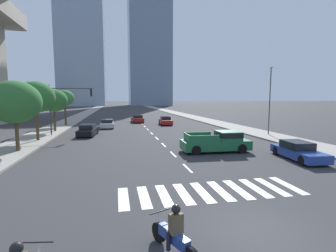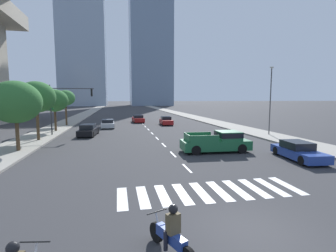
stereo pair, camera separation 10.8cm
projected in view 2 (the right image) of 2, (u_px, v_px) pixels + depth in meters
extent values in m
plane|color=#333335|center=(251.00, 232.00, 8.16)|extent=(800.00, 800.00, 0.00)
cube|color=gray|center=(227.00, 125.00, 39.91)|extent=(4.00, 260.00, 0.15)
cube|color=gray|center=(54.00, 129.00, 34.85)|extent=(4.00, 260.00, 0.15)
cube|color=silver|center=(122.00, 198.00, 10.90)|extent=(0.45, 2.60, 0.01)
cube|color=silver|center=(143.00, 197.00, 11.07)|extent=(0.45, 2.60, 0.01)
cube|color=silver|center=(163.00, 195.00, 11.25)|extent=(0.45, 2.60, 0.01)
cube|color=silver|center=(182.00, 194.00, 11.43)|extent=(0.45, 2.60, 0.01)
cube|color=silver|center=(201.00, 192.00, 11.60)|extent=(0.45, 2.60, 0.01)
cube|color=silver|center=(219.00, 191.00, 11.78)|extent=(0.45, 2.60, 0.01)
cube|color=silver|center=(237.00, 189.00, 11.96)|extent=(0.45, 2.60, 0.01)
cube|color=silver|center=(254.00, 188.00, 12.13)|extent=(0.45, 2.60, 0.01)
cube|color=silver|center=(271.00, 187.00, 12.31)|extent=(0.45, 2.60, 0.01)
cube|color=silver|center=(287.00, 185.00, 12.49)|extent=(0.45, 2.60, 0.01)
cube|color=silver|center=(187.00, 168.00, 15.59)|extent=(0.14, 2.00, 0.01)
cube|color=silver|center=(173.00, 154.00, 19.49)|extent=(0.14, 2.00, 0.01)
cube|color=silver|center=(164.00, 145.00, 23.39)|extent=(0.14, 2.00, 0.01)
cube|color=silver|center=(157.00, 138.00, 27.28)|extent=(0.14, 2.00, 0.01)
cube|color=silver|center=(152.00, 133.00, 31.18)|extent=(0.14, 2.00, 0.01)
cube|color=silver|center=(148.00, 129.00, 35.08)|extent=(0.14, 2.00, 0.01)
cube|color=silver|center=(145.00, 126.00, 38.98)|extent=(0.14, 2.00, 0.01)
cube|color=silver|center=(143.00, 124.00, 42.87)|extent=(0.14, 2.00, 0.01)
cube|color=silver|center=(141.00, 122.00, 46.77)|extent=(0.14, 2.00, 0.01)
cube|color=silver|center=(139.00, 120.00, 50.67)|extent=(0.14, 2.00, 0.01)
cube|color=silver|center=(137.00, 118.00, 54.57)|extent=(0.14, 2.00, 0.01)
cube|color=silver|center=(136.00, 117.00, 58.47)|extent=(0.14, 2.00, 0.01)
cube|color=silver|center=(135.00, 116.00, 62.36)|extent=(0.14, 2.00, 0.01)
cylinder|color=black|center=(35.00, 242.00, 5.88)|extent=(0.70, 0.15, 0.04)
sphere|color=black|center=(13.00, 248.00, 4.98)|extent=(0.26, 0.26, 0.26)
cylinder|color=black|center=(156.00, 232.00, 7.57)|extent=(0.35, 0.60, 0.60)
cube|color=navy|center=(171.00, 237.00, 6.91)|extent=(0.69, 1.22, 0.32)
cylinder|color=#B2B2B7|center=(158.00, 224.00, 7.45)|extent=(0.18, 0.32, 0.67)
cylinder|color=black|center=(157.00, 212.00, 7.45)|extent=(0.66, 0.31, 0.04)
cube|color=brown|center=(173.00, 223.00, 6.78)|extent=(0.43, 0.36, 0.55)
sphere|color=black|center=(173.00, 209.00, 6.73)|extent=(0.26, 0.26, 0.26)
cylinder|color=black|center=(166.00, 241.00, 6.81)|extent=(0.16, 0.16, 0.55)
cylinder|color=black|center=(176.00, 237.00, 7.02)|extent=(0.16, 0.16, 0.55)
cube|color=#1E6038|center=(215.00, 145.00, 20.32)|extent=(5.55, 2.25, 0.75)
cube|color=#1E6038|center=(228.00, 135.00, 20.42)|extent=(1.82, 1.95, 0.70)
cube|color=black|center=(228.00, 134.00, 20.41)|extent=(1.84, 1.99, 0.39)
cube|color=#1E6038|center=(198.00, 135.00, 21.02)|extent=(2.30, 0.17, 0.55)
cube|color=#1E6038|center=(205.00, 139.00, 19.09)|extent=(2.30, 0.17, 0.55)
cube|color=#1E6038|center=(187.00, 137.00, 19.87)|extent=(0.15, 1.97, 0.55)
cylinder|color=black|center=(232.00, 145.00, 21.54)|extent=(0.77, 0.29, 0.76)
cylinder|color=black|center=(242.00, 149.00, 19.74)|extent=(0.77, 0.29, 0.76)
cylinder|color=black|center=(190.00, 146.00, 20.95)|extent=(0.77, 0.29, 0.76)
cylinder|color=black|center=(196.00, 150.00, 19.15)|extent=(0.77, 0.29, 0.76)
cube|color=maroon|center=(166.00, 122.00, 41.49)|extent=(1.88, 4.29, 0.67)
cube|color=black|center=(166.00, 118.00, 41.63)|extent=(1.59, 1.96, 0.49)
cylinder|color=black|center=(172.00, 124.00, 40.23)|extent=(0.24, 0.65, 0.64)
cylinder|color=black|center=(163.00, 124.00, 39.97)|extent=(0.24, 0.65, 0.64)
cylinder|color=black|center=(169.00, 122.00, 43.05)|extent=(0.24, 0.65, 0.64)
cylinder|color=black|center=(160.00, 122.00, 42.79)|extent=(0.24, 0.65, 0.64)
cube|color=maroon|center=(138.00, 120.00, 45.61)|extent=(2.03, 4.57, 0.69)
cube|color=black|center=(138.00, 116.00, 45.33)|extent=(1.69, 2.10, 0.49)
cylinder|color=black|center=(133.00, 120.00, 46.90)|extent=(0.25, 0.65, 0.64)
cylinder|color=black|center=(141.00, 120.00, 47.30)|extent=(0.25, 0.65, 0.64)
cylinder|color=black|center=(135.00, 121.00, 43.96)|extent=(0.25, 0.65, 0.64)
cylinder|color=black|center=(144.00, 121.00, 44.36)|extent=(0.25, 0.65, 0.64)
cube|color=navy|center=(299.00, 153.00, 17.79)|extent=(2.16, 4.72, 0.58)
cube|color=black|center=(297.00, 145.00, 17.96)|extent=(1.72, 2.19, 0.52)
cylinder|color=black|center=(325.00, 160.00, 16.35)|extent=(0.28, 0.66, 0.64)
cylinder|color=black|center=(302.00, 161.00, 16.18)|extent=(0.28, 0.66, 0.64)
cylinder|color=black|center=(295.00, 150.00, 19.43)|extent=(0.28, 0.66, 0.64)
cylinder|color=black|center=(276.00, 151.00, 19.26)|extent=(0.28, 0.66, 0.64)
cube|color=black|center=(89.00, 131.00, 29.31)|extent=(2.16, 4.80, 0.65)
cube|color=black|center=(88.00, 127.00, 29.01)|extent=(1.71, 2.23, 0.55)
cylinder|color=black|center=(85.00, 131.00, 30.81)|extent=(0.28, 0.66, 0.64)
cylinder|color=black|center=(98.00, 131.00, 30.97)|extent=(0.28, 0.66, 0.64)
cylinder|color=black|center=(78.00, 135.00, 27.68)|extent=(0.28, 0.66, 0.64)
cylinder|color=black|center=(93.00, 135.00, 27.84)|extent=(0.28, 0.66, 0.64)
cube|color=#B7BABF|center=(108.00, 124.00, 37.33)|extent=(1.95, 4.81, 0.62)
cube|color=black|center=(108.00, 121.00, 37.04)|extent=(1.67, 2.18, 0.47)
cylinder|color=black|center=(102.00, 124.00, 38.74)|extent=(0.23, 0.64, 0.64)
cylinder|color=black|center=(113.00, 124.00, 39.10)|extent=(0.23, 0.64, 0.64)
cylinder|color=black|center=(102.00, 127.00, 35.59)|extent=(0.23, 0.64, 0.64)
cylinder|color=black|center=(114.00, 126.00, 35.95)|extent=(0.23, 0.64, 0.64)
cylinder|color=#333335|center=(51.00, 110.00, 28.72)|extent=(0.14, 0.14, 5.72)
cylinder|color=#333335|center=(72.00, 89.00, 28.92)|extent=(4.82, 0.10, 0.10)
cube|color=black|center=(92.00, 93.00, 29.39)|extent=(0.20, 0.28, 0.90)
sphere|color=red|center=(92.00, 90.00, 29.36)|extent=(0.18, 0.18, 0.18)
sphere|color=orange|center=(92.00, 93.00, 29.39)|extent=(0.18, 0.18, 0.18)
sphere|color=green|center=(92.00, 95.00, 29.43)|extent=(0.18, 0.18, 0.18)
cube|color=#19662D|center=(51.00, 109.00, 28.70)|extent=(0.60, 0.04, 0.18)
cylinder|color=#3F3F42|center=(270.00, 102.00, 28.94)|extent=(0.12, 0.12, 7.61)
ellipsoid|color=beige|center=(272.00, 67.00, 28.51)|extent=(0.50, 0.24, 0.20)
cylinder|color=#4C3823|center=(18.00, 136.00, 20.07)|extent=(0.28, 0.28, 2.31)
ellipsoid|color=#2D662D|center=(15.00, 102.00, 19.77)|extent=(3.94, 3.94, 3.35)
cylinder|color=#4C3823|center=(38.00, 126.00, 25.21)|extent=(0.28, 0.28, 2.86)
ellipsoid|color=#2D662D|center=(36.00, 97.00, 24.90)|extent=(3.66, 3.66, 3.11)
cylinder|color=#4C3823|center=(55.00, 121.00, 32.35)|extent=(0.28, 0.28, 2.56)
ellipsoid|color=#2D662D|center=(54.00, 101.00, 32.06)|extent=(3.37, 3.37, 2.87)
cylinder|color=#4C3823|center=(66.00, 115.00, 39.23)|extent=(0.28, 0.28, 3.12)
ellipsoid|color=#387538|center=(65.00, 98.00, 38.93)|extent=(2.86, 2.86, 2.43)
cube|color=#8C9EB2|center=(82.00, 13.00, 144.25)|extent=(25.71, 23.90, 106.92)
cube|color=slate|center=(150.00, 42.00, 152.11)|extent=(24.59, 22.86, 76.97)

